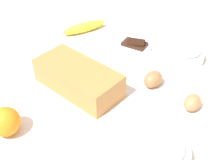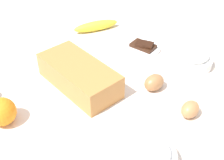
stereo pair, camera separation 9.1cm
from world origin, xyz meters
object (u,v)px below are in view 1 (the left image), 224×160
Objects in this scene: banana at (84,27)px; loaf_pan at (78,78)px; butter_block at (221,76)px; chocolate_plate at (135,45)px; sugar_bowl at (161,152)px; egg_near_butter at (153,79)px; egg_loose at (192,102)px; flour_bowl at (185,53)px; orange_fruit at (5,122)px.

loaf_pan is at bearing -58.62° from banana.
chocolate_plate is at bearing 170.30° from butter_block.
egg_near_butter is (-0.13, 0.26, -0.01)m from sugar_bowl.
butter_block is at bearing 44.07° from loaf_pan.
sugar_bowl reaches higher than chocolate_plate.
egg_near_butter is 1.13× the size of egg_loose.
sugar_bowl is 0.29m from egg_near_butter.
loaf_pan is at bearing 158.66° from sugar_bowl.
banana is 3.02× the size of egg_loose.
flour_bowl is at bearing 78.77° from egg_near_butter.
orange_fruit reaches higher than egg_near_butter.
sugar_bowl is at bearing 16.83° from orange_fruit.
orange_fruit reaches higher than butter_block.
egg_loose is at bearing -104.02° from butter_block.
egg_loose reaches higher than chocolate_plate.
egg_loose is at bearing 25.45° from loaf_pan.
sugar_bowl is (0.10, -0.45, 0.00)m from flour_bowl.
loaf_pan is 2.18× the size of flour_bowl.
egg_loose is (0.34, 0.09, -0.02)m from loaf_pan.
orange_fruit is 0.46m from egg_near_butter.
butter_block reaches higher than chocolate_plate.
loaf_pan is 0.45m from butter_block.
orange_fruit is (-0.39, -0.12, 0.01)m from sugar_bowl.
orange_fruit is (0.13, -0.56, 0.02)m from banana.
egg_loose is (0.10, -0.24, -0.01)m from flour_bowl.
loaf_pan reaches higher than butter_block.
loaf_pan is 0.36m from sugar_bowl.
flour_bowl is at bearing 64.81° from loaf_pan.
egg_near_butter is 0.23m from chocolate_plate.
egg_loose is (0.14, -0.04, -0.00)m from egg_near_butter.
flour_bowl is at bearing 5.68° from chocolate_plate.
loaf_pan is at bearing -165.57° from egg_loose.
flour_bowl is 0.26m from egg_loose.
butter_block is 0.22m from egg_near_butter.
egg_near_butter is (-0.18, -0.12, -0.00)m from butter_block.
butter_block is at bearing 33.07° from egg_near_butter.
flour_bowl reaches higher than egg_loose.
egg_near_butter is (0.39, -0.18, 0.01)m from banana.
egg_loose is (0.01, 0.22, -0.01)m from sugar_bowl.
butter_block is (0.38, 0.25, -0.01)m from loaf_pan.
loaf_pan is at bearing -126.21° from flour_bowl.
egg_loose is (0.53, -0.23, 0.00)m from banana.
flour_bowl is 0.20m from egg_near_butter.
butter_block reaches higher than banana.
banana reaches higher than chocolate_plate.
egg_near_butter is (0.26, 0.38, -0.01)m from orange_fruit.
butter_block is at bearing -27.87° from flour_bowl.
egg_near_butter is at bearing 163.86° from egg_loose.
egg_near_butter is (0.20, 0.13, -0.02)m from loaf_pan.
chocolate_plate is at bearing 92.30° from loaf_pan.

